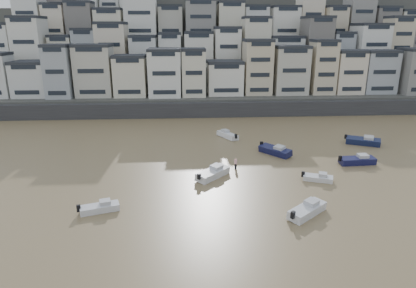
{
  "coord_description": "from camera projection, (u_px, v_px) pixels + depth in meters",
  "views": [
    {
      "loc": [
        1.04,
        -21.51,
        20.1
      ],
      "look_at": [
        4.36,
        30.0,
        4.0
      ],
      "focal_mm": 32.0,
      "sensor_mm": 36.0,
      "label": 1
    }
  ],
  "objects": [
    {
      "name": "person_pink",
      "position": [
        236.0,
        163.0,
        55.27
      ],
      "size": [
        0.44,
        0.44,
        1.74
      ],
      "primitive_type": null,
      "color": "#F2AAB3",
      "rests_on": "ground"
    },
    {
      "name": "boat_g",
      "position": [
        363.0,
        140.0,
        66.87
      ],
      "size": [
        6.64,
        4.69,
        1.74
      ],
      "primitive_type": null,
      "rotation": [
        0.0,
        0.0,
        -0.46
      ],
      "color": "#131B3C",
      "rests_on": "ground"
    },
    {
      "name": "boat_e",
      "position": [
        275.0,
        149.0,
        61.69
      ],
      "size": [
        5.53,
        6.22,
        1.72
      ],
      "primitive_type": null,
      "rotation": [
        0.0,
        0.0,
        -0.9
      ],
      "color": "#13153C",
      "rests_on": "ground"
    },
    {
      "name": "boat_h",
      "position": [
        228.0,
        134.0,
        71.15
      ],
      "size": [
        4.33,
        5.77,
        1.52
      ],
      "primitive_type": null,
      "rotation": [
        0.0,
        0.0,
        2.08
      ],
      "color": "silver",
      "rests_on": "ground"
    },
    {
      "name": "boat_c",
      "position": [
        213.0,
        172.0,
        52.05
      ],
      "size": [
        5.75,
        5.97,
        1.7
      ],
      "primitive_type": null,
      "rotation": [
        0.0,
        0.0,
        0.82
      ],
      "color": "silver",
      "rests_on": "ground"
    },
    {
      "name": "boat_d",
      "position": [
        357.0,
        159.0,
        57.28
      ],
      "size": [
        6.11,
        2.29,
        1.64
      ],
      "primitive_type": null,
      "rotation": [
        0.0,
        0.0,
        0.05
      ],
      "color": "#141640",
      "rests_on": "ground"
    },
    {
      "name": "hillside",
      "position": [
        225.0,
        51.0,
        123.33
      ],
      "size": [
        141.04,
        66.0,
        50.0
      ],
      "color": "#4C4C47",
      "rests_on": "ground"
    },
    {
      "name": "boat_j",
      "position": [
        100.0,
        206.0,
        42.37
      ],
      "size": [
        5.03,
        2.92,
        1.3
      ],
      "primitive_type": null,
      "rotation": [
        0.0,
        0.0,
        0.3
      ],
      "color": "silver",
      "rests_on": "ground"
    },
    {
      "name": "harbor_wall",
      "position": [
        222.0,
        109.0,
        88.43
      ],
      "size": [
        140.0,
        3.0,
        3.5
      ],
      "primitive_type": "cube",
      "color": "#38383A",
      "rests_on": "ground"
    },
    {
      "name": "boat_a",
      "position": [
        307.0,
        208.0,
        41.58
      ],
      "size": [
        5.87,
        5.34,
        1.64
      ],
      "primitive_type": null,
      "rotation": [
        0.0,
        0.0,
        0.69
      ],
      "color": "silver",
      "rests_on": "ground"
    },
    {
      "name": "boat_b",
      "position": [
        318.0,
        177.0,
        50.9
      ],
      "size": [
        4.51,
        2.85,
        1.17
      ],
      "primitive_type": null,
      "rotation": [
        0.0,
        0.0,
        -0.37
      ],
      "color": "silver",
      "rests_on": "ground"
    }
  ]
}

